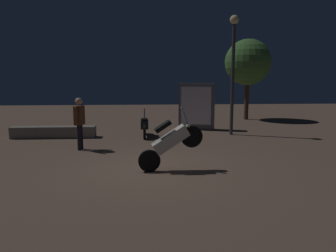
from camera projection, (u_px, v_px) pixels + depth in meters
The scene contains 8 objects.
ground_plane at pixel (151, 168), 8.46m from camera, with size 40.00×40.00×0.00m, color brown.
motorcycle_white_foreground at pixel (170, 142), 8.17m from camera, with size 1.66×0.43×1.63m.
motorcycle_black_parked_left at pixel (144, 126), 12.96m from camera, with size 0.31×1.66×1.11m.
person_rider_beside at pixel (79, 119), 10.50m from camera, with size 0.31×0.67×1.71m.
streetlamp_near at pixel (233, 60), 13.02m from camera, with size 0.36×0.36×4.80m.
tree_left_bg at pixel (248, 62), 17.88m from camera, with size 2.54×2.54×4.46m.
kiosk_billboard at pixel (197, 106), 14.73m from camera, with size 1.68×0.92×2.10m.
planter_wall_low at pixel (54, 132), 12.74m from camera, with size 3.24×0.50×0.45m.
Camera 1 is at (-0.11, -8.21, 2.36)m, focal length 34.58 mm.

